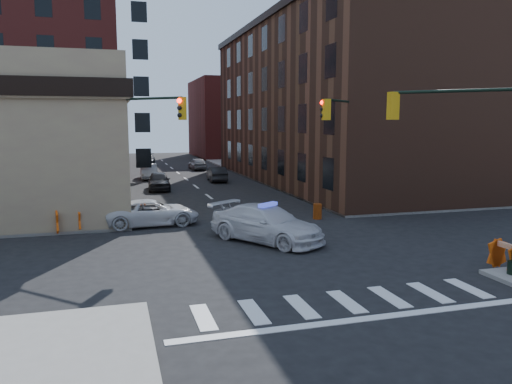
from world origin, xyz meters
TOP-DOWN VIEW (x-y plane):
  - ground at (0.00, 0.00)m, footprint 140.00×140.00m
  - sidewalk_ne at (23.00, 32.75)m, footprint 34.00×54.50m
  - commercial_row_ne at (13.00, 22.50)m, footprint 14.00×34.00m
  - filler_nw at (-16.00, 62.00)m, footprint 20.00×18.00m
  - filler_ne at (14.00, 58.00)m, footprint 16.00×16.00m
  - signal_pole_se at (6.04, -5.52)m, footprint 5.40×5.27m
  - signal_pole_nw at (-5.85, 5.34)m, footprint 3.58×3.67m
  - signal_pole_ne at (5.84, 5.35)m, footprint 3.67×3.58m
  - tree_ne_near at (7.50, 26.00)m, footprint 3.00×3.00m
  - tree_ne_far at (7.50, 34.00)m, footprint 3.00×3.00m
  - police_car at (-0.05, 1.43)m, footprint 5.20×6.11m
  - pickup at (-4.90, 6.60)m, footprint 5.21×2.72m
  - parked_car_wnear at (-3.23, 20.75)m, footprint 2.03×4.46m
  - parked_car_wfar at (-3.46, 28.93)m, footprint 1.59×4.42m
  - parked_car_wdeep at (-2.50, 45.46)m, footprint 2.51×4.98m
  - parked_car_enear at (2.50, 25.22)m, footprint 1.66×4.25m
  - parked_car_efar at (2.67, 37.25)m, footprint 1.70×4.13m
  - pedestrian_a at (-7.34, 6.00)m, footprint 0.79×0.68m
  - pedestrian_b at (-11.51, 6.00)m, footprint 1.01×0.90m
  - pedestrian_c at (-11.62, 6.00)m, footprint 1.01×1.16m
  - barrel_road at (4.38, 5.79)m, footprint 0.63×0.63m
  - barrel_bank at (-5.37, 8.28)m, footprint 0.59×0.59m
  - barricade_se_a at (7.04, -5.70)m, footprint 0.68×1.31m
  - barricade_nw_a at (-9.07, 5.70)m, footprint 1.47×0.92m
  - barricade_nw_b at (-8.50, 7.38)m, footprint 1.42×0.96m

SIDE VIEW (x-z plane):
  - ground at x=0.00m, z-range 0.00..0.00m
  - sidewalk_ne at x=23.00m, z-range 0.00..0.15m
  - barrel_road at x=4.38m, z-range 0.00..0.88m
  - barrel_bank at x=-5.37m, z-range 0.00..0.93m
  - barricade_se_a at x=7.04m, z-range 0.15..1.12m
  - barricade_nw_b at x=-8.50m, z-range 0.15..1.12m
  - barricade_nw_a at x=-9.07m, z-range 0.15..1.18m
  - parked_car_enear at x=2.50m, z-range 0.00..1.38m
  - parked_car_wdeep at x=-2.50m, z-range 0.00..1.39m
  - parked_car_efar at x=2.67m, z-range 0.00..1.40m
  - pickup at x=-4.90m, z-range 0.00..1.40m
  - parked_car_wfar at x=-3.46m, z-range 0.00..1.45m
  - parked_car_wnear at x=-3.23m, z-range 0.00..1.48m
  - police_car at x=-0.05m, z-range 0.00..1.68m
  - pedestrian_b at x=-11.51m, z-range 0.15..1.88m
  - pedestrian_a at x=-7.34m, z-range 0.15..1.97m
  - pedestrian_c at x=-11.62m, z-range 0.15..2.02m
  - tree_ne_near at x=7.50m, z-range 1.06..5.91m
  - tree_ne_far at x=7.50m, z-range 1.06..5.91m
  - signal_pole_nw at x=-5.85m, z-range 0.34..8.34m
  - signal_pole_ne at x=5.84m, z-range 0.34..8.34m
  - signal_pole_se at x=6.04m, z-range 0.61..8.61m
  - filler_ne at x=14.00m, z-range 0.00..12.00m
  - commercial_row_ne at x=13.00m, z-range 0.00..14.00m
  - filler_nw at x=-16.00m, z-range 0.00..16.00m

